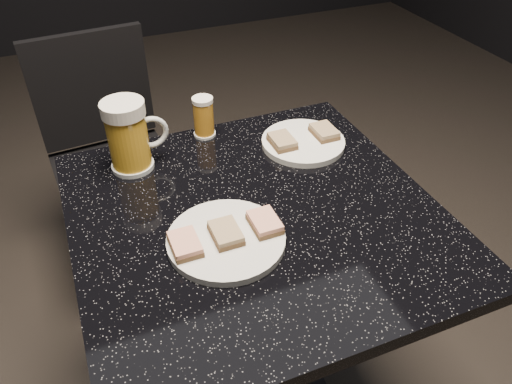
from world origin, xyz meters
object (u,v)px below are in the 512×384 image
table (256,294)px  beer_tumbler (204,117)px  beer_mug (129,136)px  chair (110,152)px  plate_large (226,240)px  plate_small (303,142)px

table → beer_tumbler: size_ratio=7.65×
beer_mug → beer_tumbler: 0.20m
table → beer_mug: size_ratio=4.75×
table → chair: (-0.21, 0.73, -0.01)m
plate_large → beer_tumbler: 0.38m
plate_small → plate_large: bearing=-138.8°
plate_large → chair: chair is taller
plate_large → plate_small: size_ratio=1.12×
plate_large → beer_tumbler: size_ratio=2.21×
table → beer_mug: (-0.19, 0.24, 0.32)m
plate_large → beer_tumbler: beer_tumbler is taller
beer_mug → beer_tumbler: (0.18, 0.07, -0.03)m
beer_mug → chair: bearing=92.3°
plate_large → beer_tumbler: (0.08, 0.37, 0.04)m
plate_small → beer_tumbler: bearing=146.9°
plate_small → chair: size_ratio=0.23×
beer_mug → chair: size_ratio=0.19×
beer_tumbler → plate_small: bearing=-33.1°
beer_tumbler → chair: bearing=116.0°
plate_large → beer_mug: 0.33m
plate_small → chair: bearing=126.4°
table → beer_tumbler: bearing=91.0°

